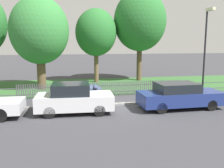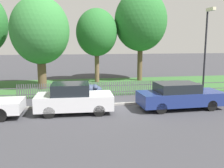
% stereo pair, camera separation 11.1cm
% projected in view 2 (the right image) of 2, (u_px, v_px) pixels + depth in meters
% --- Properties ---
extents(ground_plane, '(120.00, 120.00, 0.00)m').
position_uv_depth(ground_plane, '(108.00, 106.00, 14.15)').
color(ground_plane, '#38383D').
extents(kerb_stone, '(41.70, 0.20, 0.12)m').
position_uv_depth(kerb_stone, '(108.00, 104.00, 14.24)').
color(kerb_stone, gray).
rests_on(kerb_stone, ground).
extents(grass_strip, '(41.70, 8.09, 0.01)m').
position_uv_depth(grass_strip, '(96.00, 86.00, 20.64)').
color(grass_strip, '#33602D').
rests_on(grass_strip, ground).
extents(park_fence, '(41.70, 0.05, 0.96)m').
position_uv_depth(park_fence, '(102.00, 89.00, 16.64)').
color(park_fence, '#4C4C51').
rests_on(park_fence, ground).
extents(parked_car_navy_estate, '(3.91, 1.91, 1.53)m').
position_uv_depth(parked_car_navy_estate, '(74.00, 98.00, 12.67)').
color(parked_car_navy_estate, silver).
rests_on(parked_car_navy_estate, ground).
extents(parked_car_red_compact, '(4.58, 1.86, 1.42)m').
position_uv_depth(parked_car_red_compact, '(179.00, 96.00, 13.50)').
color(parked_car_red_compact, navy).
rests_on(parked_car_red_compact, ground).
extents(covered_motorcycle, '(1.85, 0.81, 0.98)m').
position_uv_depth(covered_motorcycle, '(89.00, 90.00, 15.57)').
color(covered_motorcycle, black).
rests_on(covered_motorcycle, ground).
extents(tree_behind_motorcycle, '(4.38, 4.38, 6.96)m').
position_uv_depth(tree_behind_motorcycle, '(40.00, 31.00, 18.65)').
color(tree_behind_motorcycle, brown).
rests_on(tree_behind_motorcycle, ground).
extents(tree_mid_park, '(3.60, 3.60, 6.48)m').
position_uv_depth(tree_mid_park, '(97.00, 33.00, 21.87)').
color(tree_mid_park, brown).
rests_on(tree_mid_park, ground).
extents(tree_far_left, '(4.76, 4.76, 8.21)m').
position_uv_depth(tree_far_left, '(141.00, 21.00, 22.66)').
color(tree_far_left, brown).
rests_on(tree_far_left, ground).
extents(street_lamp, '(0.20, 0.79, 5.59)m').
position_uv_depth(street_lamp, '(207.00, 43.00, 15.27)').
color(street_lamp, black).
rests_on(street_lamp, ground).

